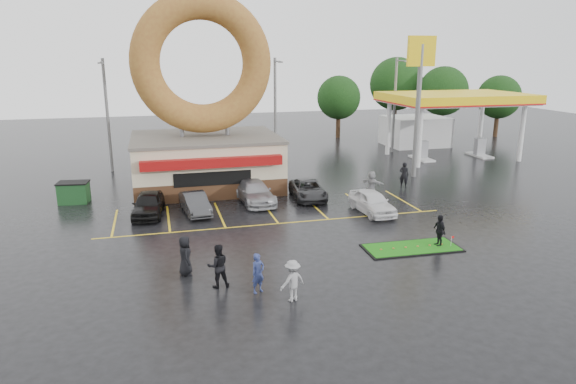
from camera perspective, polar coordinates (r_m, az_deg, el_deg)
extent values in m
plane|color=black|center=(25.99, 0.70, -5.83)|extent=(120.00, 120.00, 0.00)
cube|color=#472B19|center=(37.59, -9.00, 1.53)|extent=(10.00, 8.00, 1.20)
cube|color=beige|center=(37.22, -9.11, 4.15)|extent=(10.00, 8.00, 2.30)
cube|color=#59544C|center=(37.01, -9.19, 6.05)|extent=(10.20, 8.20, 0.20)
cube|color=maroon|center=(32.98, -8.36, 3.23)|extent=(9.00, 0.60, 0.60)
cylinder|color=slate|center=(36.80, -11.73, 6.98)|extent=(0.30, 0.30, 1.20)
cylinder|color=slate|center=(37.10, -6.76, 7.25)|extent=(0.30, 0.30, 1.20)
torus|color=brown|center=(36.58, -9.53, 13.96)|extent=(9.60, 2.00, 9.60)
cylinder|color=silver|center=(44.52, 14.42, 5.83)|extent=(0.40, 0.40, 5.00)
cylinder|color=silver|center=(50.11, 24.54, 5.93)|extent=(0.40, 0.40, 5.00)
cylinder|color=silver|center=(49.79, 11.09, 6.95)|extent=(0.40, 0.40, 5.00)
cylinder|color=silver|center=(54.84, 20.63, 7.00)|extent=(0.40, 0.40, 5.00)
cube|color=silver|center=(49.31, 18.10, 9.64)|extent=(12.00, 8.00, 0.50)
cube|color=yellow|center=(49.28, 18.13, 9.99)|extent=(12.30, 8.30, 0.70)
cube|color=#99999E|center=(48.32, 14.67, 4.58)|extent=(0.90, 0.60, 1.60)
cube|color=#99999E|center=(51.50, 20.54, 4.74)|extent=(0.90, 0.60, 1.60)
cube|color=silver|center=(55.71, 13.94, 6.59)|extent=(6.00, 5.00, 3.00)
cylinder|color=slate|center=(40.63, 14.20, 8.57)|extent=(0.36, 0.36, 10.00)
cube|color=yellow|center=(40.41, 14.62, 14.91)|extent=(2.20, 0.30, 2.20)
cylinder|color=slate|center=(43.82, -19.41, 7.96)|extent=(0.24, 0.24, 9.00)
cylinder|color=slate|center=(42.56, -20.01, 13.41)|extent=(0.12, 2.00, 0.12)
cube|color=slate|center=(41.57, -20.12, 13.31)|extent=(0.40, 0.18, 0.12)
cylinder|color=slate|center=(45.88, -1.43, 9.08)|extent=(0.24, 0.24, 9.00)
cylinder|color=slate|center=(44.66, -1.16, 14.32)|extent=(0.12, 2.00, 0.12)
cube|color=slate|center=(43.69, -0.85, 14.24)|extent=(0.40, 0.18, 0.12)
cylinder|color=slate|center=(50.89, 11.75, 9.36)|extent=(0.24, 0.24, 9.00)
cylinder|color=slate|center=(49.77, 12.53, 14.05)|extent=(0.12, 2.00, 0.12)
cube|color=slate|center=(48.88, 13.07, 13.95)|extent=(0.40, 0.18, 0.12)
cylinder|color=#332114|center=(62.99, 16.62, 7.28)|extent=(0.50, 0.50, 2.88)
sphere|color=black|center=(62.63, 16.88, 10.69)|extent=(5.60, 5.60, 5.60)
cylinder|color=#332114|center=(64.70, 22.11, 6.84)|extent=(0.50, 0.50, 2.52)
sphere|color=black|center=(64.38, 22.40, 9.73)|extent=(4.90, 4.90, 4.90)
cylinder|color=#332114|center=(64.53, 11.72, 7.93)|extent=(0.50, 0.50, 3.24)
sphere|color=black|center=(64.17, 11.93, 11.68)|extent=(6.30, 6.30, 6.30)
cylinder|color=#332114|center=(59.61, 5.58, 7.25)|extent=(0.50, 0.50, 2.52)
sphere|color=black|center=(59.26, 5.67, 10.41)|extent=(4.90, 4.90, 4.90)
imported|color=black|center=(31.43, -15.27, -1.30)|extent=(2.15, 4.32, 1.41)
imported|color=#2F2F32|center=(31.25, -10.28, -1.26)|extent=(1.80, 3.91, 1.24)
imported|color=#949599|center=(33.11, -3.74, 0.00)|extent=(2.31, 4.89, 1.38)
imported|color=#29292B|center=(33.97, 2.23, 0.27)|extent=(2.40, 4.53, 1.21)
imported|color=silver|center=(31.22, 9.33, -1.10)|extent=(1.87, 4.14, 1.38)
imported|color=navy|center=(20.75, -3.35, -8.98)|extent=(0.71, 0.62, 1.64)
imported|color=black|center=(21.33, -7.79, -8.12)|extent=(0.94, 0.76, 1.85)
imported|color=gray|center=(20.04, 0.50, -9.83)|extent=(1.22, 0.95, 1.66)
imported|color=black|center=(22.70, -11.37, -6.94)|extent=(0.60, 0.89, 1.76)
imported|color=black|center=(26.56, 16.47, -4.15)|extent=(0.41, 0.96, 1.63)
imported|color=#9A999C|center=(34.80, 9.29, 0.90)|extent=(1.43, 1.59, 1.75)
imported|color=black|center=(37.69, 12.76, 1.87)|extent=(0.80, 0.75, 1.84)
cube|color=#1B4821|center=(35.71, -22.70, -0.11)|extent=(1.94, 1.42, 1.30)
cube|color=black|center=(26.18, 13.58, -6.06)|extent=(4.81, 2.19, 0.05)
cube|color=#1B6E12|center=(26.16, 13.58, -5.99)|extent=(4.59, 1.97, 0.03)
cylinder|color=silver|center=(26.71, 17.68, -5.25)|extent=(0.02, 0.02, 0.54)
cube|color=red|center=(26.68, 17.84, -4.80)|extent=(0.14, 0.01, 0.10)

